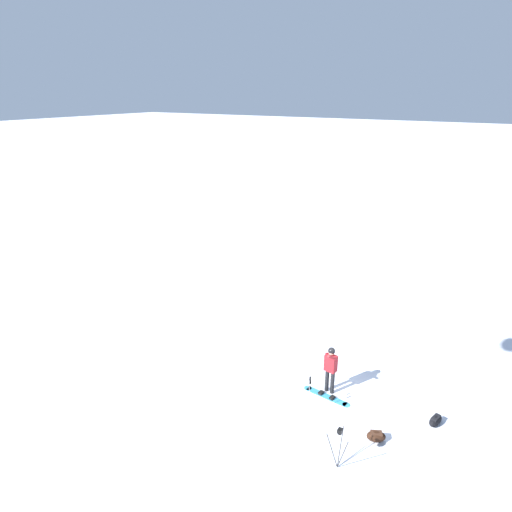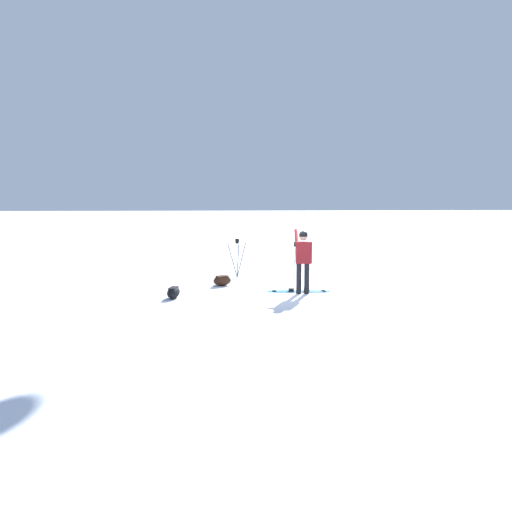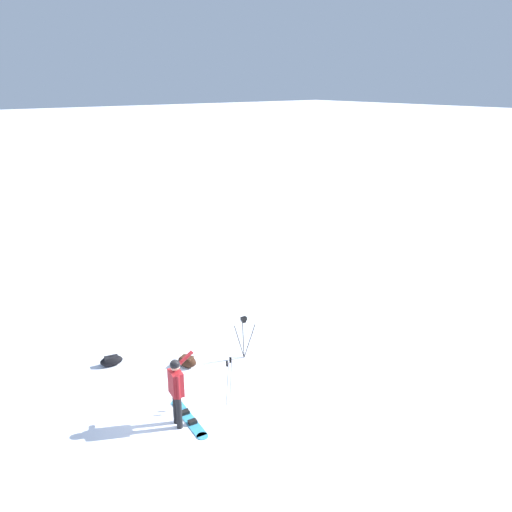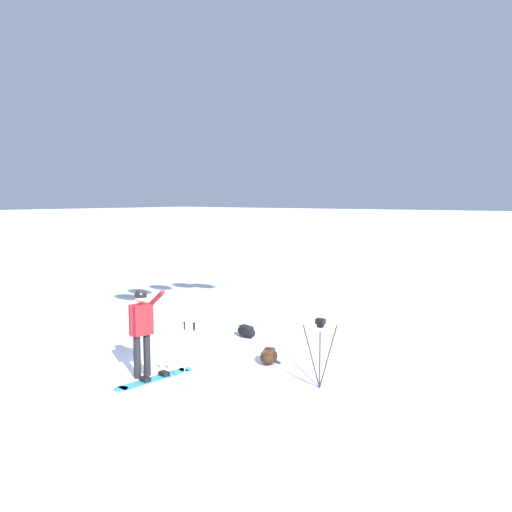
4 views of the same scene
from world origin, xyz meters
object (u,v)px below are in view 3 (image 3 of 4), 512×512
at_px(gear_bag_small, 187,361).
at_px(ski_poles, 229,376).
at_px(snowboard, 189,418).
at_px(camera_tripod, 244,329).
at_px(gear_bag_large, 111,361).
at_px(snowboarder, 176,386).

bearing_deg(gear_bag_small, ski_poles, 176.97).
bearing_deg(snowboard, camera_tripod, -61.40).
xyz_separation_m(gear_bag_large, gear_bag_small, (-1.38, -1.69, 0.01)).
xyz_separation_m(gear_bag_small, ski_poles, (-2.28, 0.12, 0.69)).
xyz_separation_m(snowboarder, gear_bag_large, (3.54, 0.17, -0.92)).
xyz_separation_m(snowboard, gear_bag_large, (3.50, 0.47, 0.14)).
bearing_deg(snowboarder, gear_bag_large, 2.76).
bearing_deg(snowboard, gear_bag_large, 7.73).
relative_size(snowboarder, gear_bag_large, 2.59).
relative_size(camera_tripod, gear_bag_small, 1.97).
height_order(camera_tripod, gear_bag_small, camera_tripod).
xyz_separation_m(gear_bag_large, ski_poles, (-3.65, -1.57, 0.70)).
bearing_deg(snowboard, ski_poles, -98.07).
relative_size(snowboard, gear_bag_small, 2.66).
distance_m(snowboarder, gear_bag_large, 3.66).
bearing_deg(gear_bag_small, snowboarder, 144.92).
xyz_separation_m(gear_bag_large, camera_tripod, (-1.97, -3.27, 0.78)).
bearing_deg(camera_tripod, gear_bag_small, 69.43).
relative_size(snowboard, gear_bag_large, 2.58).
xyz_separation_m(snowboarder, ski_poles, (-0.11, -1.40, -0.22)).
bearing_deg(gear_bag_large, snowboard, -172.27).
relative_size(snowboarder, camera_tripod, 1.35).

